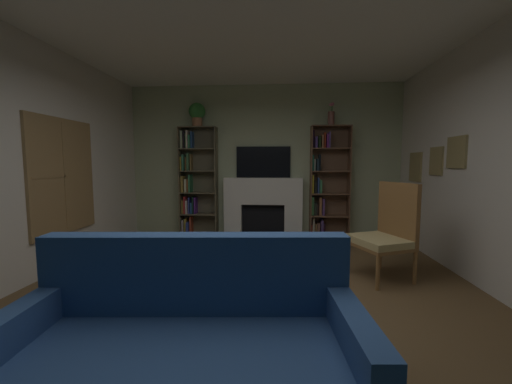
{
  "coord_description": "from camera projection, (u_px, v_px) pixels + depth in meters",
  "views": [
    {
      "loc": [
        0.31,
        -2.85,
        1.39
      ],
      "look_at": [
        0.0,
        1.24,
        1.01
      ],
      "focal_mm": 21.89,
      "sensor_mm": 36.0,
      "label": 1
    }
  ],
  "objects": [
    {
      "name": "bookshelf_left",
      "position": [
        195.0,
        182.0,
        5.97
      ],
      "size": [
        0.71,
        0.27,
        2.06
      ],
      "color": "brown",
      "rests_on": "ground_plane"
    },
    {
      "name": "vase_with_flowers",
      "position": [
        331.0,
        116.0,
        5.61
      ],
      "size": [
        0.12,
        0.12,
        0.41
      ],
      "color": "brown",
      "rests_on": "bookshelf_right"
    },
    {
      "name": "armchair",
      "position": [
        387.0,
        232.0,
        3.75
      ],
      "size": [
        0.76,
        0.79,
        1.15
      ],
      "color": "brown",
      "rests_on": "ground_plane"
    },
    {
      "name": "tv",
      "position": [
        263.0,
        162.0,
        5.9
      ],
      "size": [
        1.02,
        0.06,
        0.59
      ],
      "primitive_type": "cube",
      "color": "black",
      "rests_on": "fireplace"
    },
    {
      "name": "ground_plane",
      "position": [
        246.0,
        309.0,
        2.98
      ],
      "size": [
        7.44,
        7.44,
        0.0
      ],
      "primitive_type": "plane",
      "color": "brown"
    },
    {
      "name": "potted_plant",
      "position": [
        197.0,
        113.0,
        5.79
      ],
      "size": [
        0.31,
        0.31,
        0.44
      ],
      "color": "#A46A48",
      "rests_on": "bookshelf_left"
    },
    {
      "name": "couch",
      "position": [
        187.0,
        361.0,
        1.73
      ],
      "size": [
        2.0,
        1.06,
        0.94
      ],
      "color": "#30558E",
      "rests_on": "ground_plane"
    },
    {
      "name": "fireplace",
      "position": [
        263.0,
        205.0,
        5.9
      ],
      "size": [
        1.57,
        0.52,
        1.11
      ],
      "color": "silver",
      "rests_on": "ground_plane"
    },
    {
      "name": "bookshelf_right",
      "position": [
        325.0,
        184.0,
        5.78
      ],
      "size": [
        0.71,
        0.29,
        2.06
      ],
      "color": "brown",
      "rests_on": "ground_plane"
    },
    {
      "name": "wall_back_accent",
      "position": [
        264.0,
        161.0,
        5.96
      ],
      "size": [
        5.19,
        0.06,
        2.85
      ],
      "primitive_type": "cube",
      "color": "#A8B18B",
      "rests_on": "ground_plane"
    }
  ]
}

